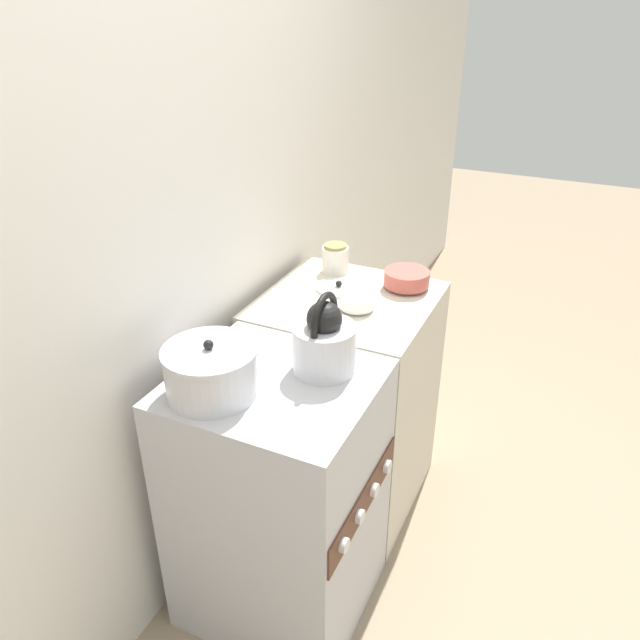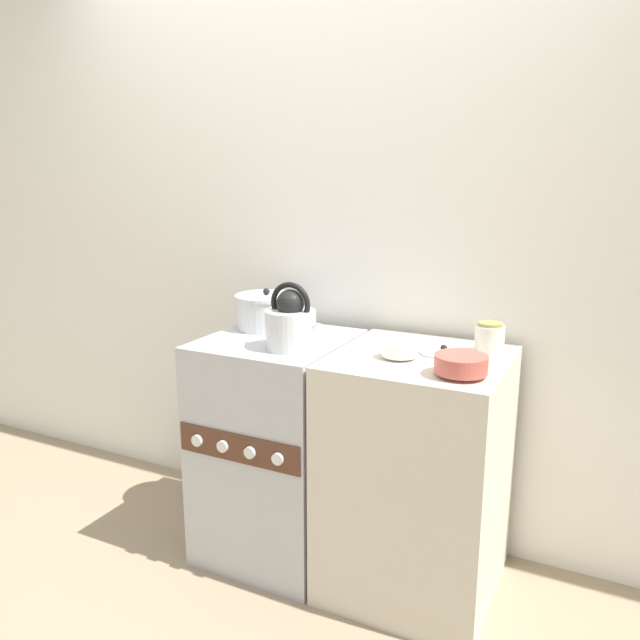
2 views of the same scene
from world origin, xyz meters
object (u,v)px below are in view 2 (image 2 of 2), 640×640
kettle (291,323)px  small_ceramic_bowl (399,350)px  storage_jar (490,338)px  loose_pot_lid (444,352)px  cooking_pot (267,311)px  enamel_bowl (461,364)px  stove (278,446)px

kettle → small_ceramic_bowl: size_ratio=2.04×
storage_jar → loose_pot_lid: (-0.14, -0.08, -0.05)m
cooking_pot → loose_pot_lid: (0.76, -0.05, -0.06)m
enamel_bowl → small_ceramic_bowl: size_ratio=1.39×
cooking_pot → small_ceramic_bowl: (0.64, -0.17, -0.04)m
cooking_pot → loose_pot_lid: bearing=-3.6°
kettle → enamel_bowl: bearing=-3.9°
kettle → cooking_pot: bearing=136.5°
cooking_pot → enamel_bowl: 0.92m
cooking_pot → storage_jar: size_ratio=2.30×
cooking_pot → loose_pot_lid: size_ratio=1.53×
storage_jar → small_ceramic_bowl: bearing=-143.0°
enamel_bowl → storage_jar: storage_jar is taller
enamel_bowl → storage_jar: bearing=85.0°
stove → kettle: size_ratio=3.64×
stove → small_ceramic_bowl: small_ceramic_bowl is taller
kettle → storage_jar: (0.66, 0.26, -0.04)m
cooking_pot → stove: bearing=-46.6°
storage_jar → loose_pot_lid: bearing=-151.4°
cooking_pot → small_ceramic_bowl: size_ratio=2.15×
small_ceramic_bowl → stove: bearing=175.1°
kettle → small_ceramic_bowl: bearing=8.3°
enamel_bowl → small_ceramic_bowl: (-0.24, 0.10, -0.01)m
small_ceramic_bowl → storage_jar: bearing=37.0°
storage_jar → loose_pot_lid: storage_jar is taller
loose_pot_lid → small_ceramic_bowl: bearing=-135.2°
small_ceramic_bowl → enamel_bowl: bearing=-22.7°
kettle → loose_pot_lid: bearing=19.2°
cooking_pot → enamel_bowl: bearing=-17.2°
small_ceramic_bowl → kettle: bearing=-171.7°
storage_jar → cooking_pot: bearing=-178.1°
kettle → small_ceramic_bowl: (0.40, 0.06, -0.06)m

